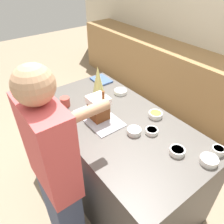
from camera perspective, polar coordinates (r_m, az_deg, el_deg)
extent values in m
plane|color=gray|center=(2.63, 0.84, -18.25)|extent=(12.00, 12.00, 0.00)
cube|color=#9E7547|center=(3.46, 25.82, 3.55)|extent=(6.00, 0.60, 0.95)
cube|color=#514C47|center=(2.27, 0.94, -11.44)|extent=(1.74, 0.93, 0.92)
cube|color=#9E9EA8|center=(1.98, -3.43, -1.55)|extent=(0.47, 0.27, 0.01)
cube|color=brown|center=(1.93, -3.52, 0.36)|extent=(0.15, 0.15, 0.15)
cube|color=white|center=(1.87, -3.64, 3.06)|extent=(0.17, 0.16, 0.06)
cylinder|color=brown|center=(1.82, -2.30, 4.48)|extent=(0.02, 0.02, 0.07)
cone|color=#DBD675|center=(2.19, -3.64, 7.70)|extent=(0.14, 0.14, 0.35)
cylinder|color=white|center=(1.73, 23.97, -11.48)|extent=(0.13, 0.13, 0.04)
cylinder|color=brown|center=(1.72, 24.10, -11.10)|extent=(0.10, 0.10, 0.01)
cylinder|color=silver|center=(1.82, 5.79, -5.02)|extent=(0.12, 0.12, 0.04)
cylinder|color=pink|center=(1.81, 5.82, -4.63)|extent=(0.10, 0.10, 0.01)
cylinder|color=white|center=(1.71, 16.64, -9.79)|extent=(0.11, 0.11, 0.04)
cylinder|color=white|center=(1.70, 16.73, -9.40)|extent=(0.09, 0.09, 0.01)
cylinder|color=white|center=(2.33, 2.25, 5.32)|extent=(0.13, 0.13, 0.04)
cylinder|color=green|center=(2.32, 2.26, 5.64)|extent=(0.11, 0.11, 0.01)
cylinder|color=white|center=(1.84, 10.32, -4.94)|extent=(0.10, 0.10, 0.04)
cylinder|color=pink|center=(1.83, 10.37, -4.60)|extent=(0.09, 0.09, 0.01)
cylinder|color=silver|center=(2.02, 11.29, -0.70)|extent=(0.13, 0.13, 0.04)
cylinder|color=yellow|center=(2.01, 11.34, -0.32)|extent=(0.10, 0.10, 0.01)
cylinder|color=white|center=(1.82, 25.91, -9.10)|extent=(0.09, 0.09, 0.05)
cylinder|color=yellow|center=(1.80, 26.08, -8.64)|extent=(0.07, 0.07, 0.01)
cube|color=#3F598C|center=(2.59, -2.81, 8.34)|extent=(0.24, 0.17, 0.02)
cylinder|color=#B24238|center=(2.17, -12.14, 2.62)|extent=(0.09, 0.09, 0.09)
cube|color=#424C6B|center=(2.01, -12.39, -24.20)|extent=(0.35, 0.19, 0.83)
cube|color=#CC4C4C|center=(1.42, -16.22, -8.94)|extent=(0.45, 0.20, 0.66)
sphere|color=tan|center=(1.17, -19.81, 6.68)|extent=(0.22, 0.22, 0.22)
cylinder|color=tan|center=(1.39, -8.82, -1.00)|extent=(0.08, 0.45, 0.08)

